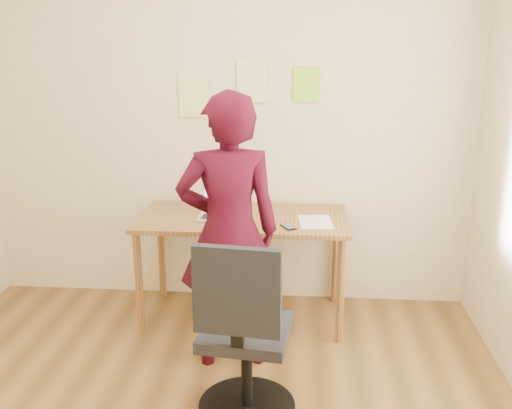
# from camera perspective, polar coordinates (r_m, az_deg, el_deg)

# --- Properties ---
(room) EXTENTS (3.58, 3.58, 2.78)m
(room) POSITION_cam_1_polar(r_m,az_deg,el_deg) (2.38, -8.73, 3.12)
(room) COLOR brown
(room) RESTS_ON ground
(desk) EXTENTS (1.40, 0.70, 0.74)m
(desk) POSITION_cam_1_polar(r_m,az_deg,el_deg) (3.85, -1.31, -2.44)
(desk) COLOR olive
(desk) RESTS_ON ground
(laptop) EXTENTS (0.31, 0.28, 0.22)m
(laptop) POSITION_cam_1_polar(r_m,az_deg,el_deg) (3.83, -3.42, -0.47)
(laptop) COLOR silver
(laptop) RESTS_ON desk
(paper_sheet) EXTENTS (0.24, 0.32, 0.00)m
(paper_sheet) POSITION_cam_1_polar(r_m,az_deg,el_deg) (3.74, 5.97, -1.72)
(paper_sheet) COLOR white
(paper_sheet) RESTS_ON desk
(phone) EXTENTS (0.11, 0.13, 0.01)m
(phone) POSITION_cam_1_polar(r_m,az_deg,el_deg) (3.61, 3.25, -2.24)
(phone) COLOR black
(phone) RESTS_ON desk
(wall_note_left) EXTENTS (0.21, 0.00, 0.30)m
(wall_note_left) POSITION_cam_1_polar(r_m,az_deg,el_deg) (4.08, -6.24, 10.78)
(wall_note_left) COLOR #ECE28D
(wall_note_left) RESTS_ON room
(wall_note_mid) EXTENTS (0.21, 0.00, 0.30)m
(wall_note_mid) POSITION_cam_1_polar(r_m,az_deg,el_deg) (4.02, -0.41, 12.28)
(wall_note_mid) COLOR #ECE28D
(wall_note_mid) RESTS_ON room
(wall_note_right) EXTENTS (0.18, 0.00, 0.24)m
(wall_note_right) POSITION_cam_1_polar(r_m,az_deg,el_deg) (4.00, 5.06, 11.86)
(wall_note_right) COLOR #98DE32
(wall_note_right) RESTS_ON room
(office_chair) EXTENTS (0.51, 0.51, 0.98)m
(office_chair) POSITION_cam_1_polar(r_m,az_deg,el_deg) (2.93, -1.22, -13.74)
(office_chair) COLOR black
(office_chair) RESTS_ON ground
(person) EXTENTS (0.66, 0.50, 1.63)m
(person) POSITION_cam_1_polar(r_m,az_deg,el_deg) (3.28, -2.74, -2.84)
(person) COLOR #3B0817
(person) RESTS_ON ground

